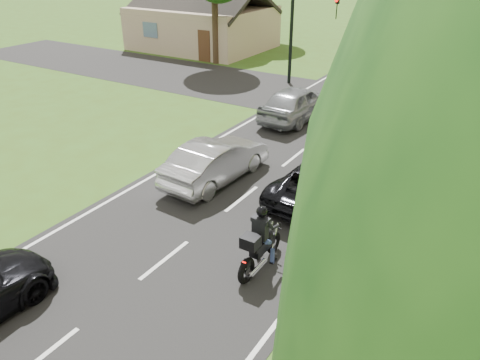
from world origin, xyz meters
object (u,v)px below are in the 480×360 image
at_px(traffic_signal, 432,37).
at_px(utility_pole_near, 409,172).
at_px(silver_sedan, 216,161).
at_px(motorcycle_rider, 260,245).
at_px(dark_suv, 324,180).
at_px(sign_green, 445,120).
at_px(silver_suv, 297,103).
at_px(sign_white, 376,208).

xyz_separation_m(traffic_signal, utility_pole_near, (2.86, -16.00, 0.95)).
distance_m(silver_sedan, traffic_signal, 10.99).
distance_m(motorcycle_rider, dark_suv, 4.39).
bearing_deg(utility_pole_near, sign_green, 95.72).
relative_size(motorcycle_rider, silver_sedan, 0.47).
height_order(dark_suv, silver_suv, silver_suv).
bearing_deg(silver_sedan, silver_suv, -83.70).
distance_m(silver_suv, utility_pole_near, 16.87).
bearing_deg(dark_suv, motorcycle_rider, 92.66).
xyz_separation_m(silver_sedan, traffic_signal, (4.87, 9.26, 3.37)).
bearing_deg(motorcycle_rider, silver_suv, 110.74).
distance_m(dark_suv, traffic_signal, 9.25).
bearing_deg(sign_green, silver_sedan, -135.82).
relative_size(dark_suv, sign_green, 2.35).
bearing_deg(utility_pole_near, traffic_signal, 100.14).
xyz_separation_m(silver_sedan, utility_pole_near, (7.73, -6.73, 4.31)).
bearing_deg(sign_white, motorcycle_rider, -141.22).
bearing_deg(sign_green, utility_pole_near, -84.28).
xyz_separation_m(utility_pole_near, sign_white, (-1.50, 4.98, -3.49)).
xyz_separation_m(silver_suv, sign_green, (6.82, -1.19, 0.75)).
xyz_separation_m(dark_suv, silver_sedan, (-3.81, -0.74, 0.06)).
distance_m(silver_suv, sign_green, 6.97).
height_order(silver_sedan, sign_green, sign_green).
bearing_deg(silver_sedan, sign_green, -132.56).
bearing_deg(utility_pole_near, dark_suv, 117.68).
xyz_separation_m(motorcycle_rider, sign_green, (2.56, 9.90, 0.87)).
height_order(dark_suv, sign_white, sign_white).
xyz_separation_m(dark_suv, utility_pole_near, (3.92, -7.47, 4.38)).
bearing_deg(sign_white, sign_green, 88.57).
relative_size(dark_suv, sign_white, 2.35).
relative_size(dark_suv, traffic_signal, 0.78).
distance_m(motorcycle_rider, silver_suv, 11.88).
relative_size(silver_sedan, sign_white, 2.16).
relative_size(traffic_signal, utility_pole_near, 0.64).
distance_m(utility_pole_near, sign_white, 6.26).
bearing_deg(dark_suv, sign_green, -113.51).
distance_m(silver_suv, traffic_signal, 6.47).
relative_size(silver_sedan, silver_suv, 0.94).
bearing_deg(utility_pole_near, motorcycle_rider, 141.42).
xyz_separation_m(dark_suv, traffic_signal, (1.06, 8.53, 3.43)).
xyz_separation_m(motorcycle_rider, sign_white, (2.36, 1.90, 0.87)).
height_order(utility_pole_near, sign_green, utility_pole_near).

